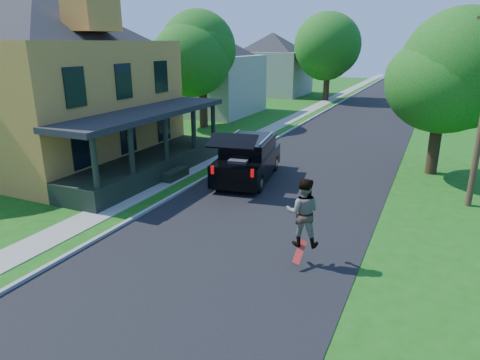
% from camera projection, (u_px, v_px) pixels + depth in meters
% --- Properties ---
extents(ground, '(140.00, 140.00, 0.00)m').
position_uv_depth(ground, '(217.00, 257.00, 12.81)').
color(ground, '#165110').
rests_on(ground, ground).
extents(street, '(8.00, 120.00, 0.02)m').
position_uv_depth(street, '(350.00, 133.00, 30.07)').
color(street, black).
rests_on(street, ground).
extents(curb, '(0.15, 120.00, 0.12)m').
position_uv_depth(curb, '(295.00, 129.00, 31.69)').
color(curb, gray).
rests_on(curb, ground).
extents(sidewalk, '(1.30, 120.00, 0.03)m').
position_uv_depth(sidewalk, '(275.00, 127.00, 32.31)').
color(sidewalk, gray).
rests_on(sidewalk, ground).
extents(front_walk, '(6.50, 1.20, 0.03)m').
position_uv_depth(front_walk, '(107.00, 168.00, 21.79)').
color(front_walk, gray).
rests_on(front_walk, ground).
extents(main_house, '(15.56, 15.56, 10.10)m').
position_uv_depth(main_house, '(47.00, 67.00, 21.60)').
color(main_house, '#DD8A40').
rests_on(main_house, ground).
extents(neighbor_house_mid, '(12.78, 12.78, 8.30)m').
position_uv_depth(neighbor_house_mid, '(208.00, 65.00, 37.63)').
color(neighbor_house_mid, '#BBB5A5').
rests_on(neighbor_house_mid, ground).
extents(neighbor_house_far, '(12.78, 12.78, 8.30)m').
position_uv_depth(neighbor_house_far, '(272.00, 59.00, 51.44)').
color(neighbor_house_far, '#BBB5A5').
rests_on(neighbor_house_far, ground).
extents(black_suv, '(2.92, 5.78, 2.57)m').
position_uv_depth(black_suv, '(248.00, 159.00, 19.79)').
color(black_suv, black).
rests_on(black_suv, ground).
extents(skateboarder, '(1.12, 0.96, 2.01)m').
position_uv_depth(skateboarder, '(303.00, 212.00, 12.06)').
color(skateboarder, black).
rests_on(skateboarder, ground).
extents(skateboard, '(0.23, 0.68, 0.53)m').
position_uv_depth(skateboard, '(299.00, 253.00, 12.13)').
color(skateboard, red).
rests_on(skateboard, ground).
extents(tree_left_mid, '(5.71, 5.51, 8.55)m').
position_uv_depth(tree_left_mid, '(202.00, 50.00, 30.69)').
color(tree_left_mid, black).
rests_on(tree_left_mid, ground).
extents(tree_left_far, '(8.71, 8.48, 10.00)m').
position_uv_depth(tree_left_far, '(329.00, 39.00, 45.19)').
color(tree_left_far, black).
rests_on(tree_left_far, ground).
extents(tree_right_near, '(5.44, 5.46, 7.86)m').
position_uv_depth(tree_right_near, '(445.00, 64.00, 19.44)').
color(tree_right_near, black).
rests_on(tree_right_near, ground).
extents(tree_right_mid, '(6.77, 6.50, 8.20)m').
position_uv_depth(tree_right_mid, '(459.00, 52.00, 34.74)').
color(tree_right_mid, black).
rests_on(tree_right_mid, ground).
extents(tree_right_far, '(6.05, 6.13, 7.79)m').
position_uv_depth(tree_right_far, '(469.00, 52.00, 52.14)').
color(tree_right_far, black).
rests_on(tree_right_far, ground).
extents(utility_pole_far, '(1.43, 0.30, 8.65)m').
position_uv_depth(utility_pole_far, '(435.00, 60.00, 41.29)').
color(utility_pole_far, '#3F281D').
rests_on(utility_pole_far, ground).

